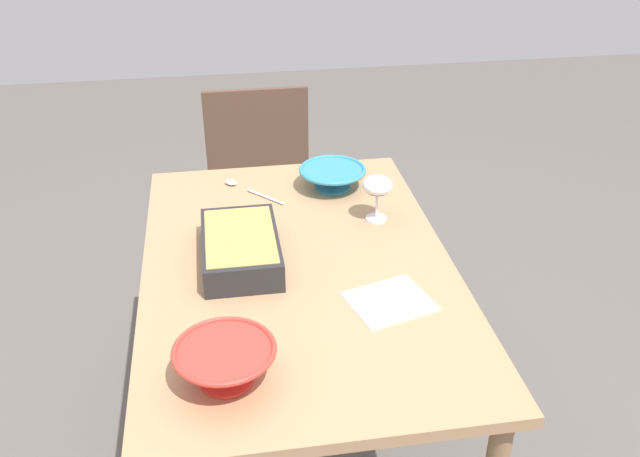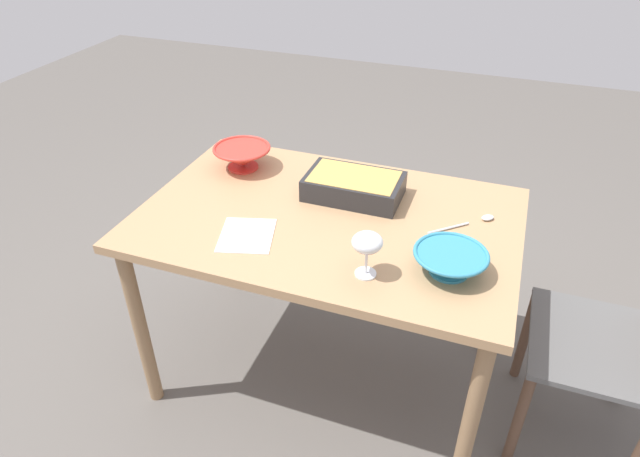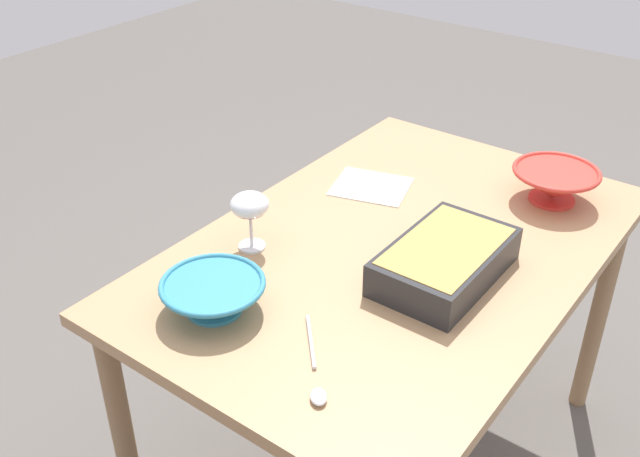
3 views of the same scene
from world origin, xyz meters
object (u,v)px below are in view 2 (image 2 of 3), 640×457
mixing_bowl (242,156)px  chair (624,340)px  wine_glass (367,244)px  napkin (247,235)px  casserole_dish (354,185)px  dining_table (328,235)px  small_bowl (450,261)px  serving_spoon (474,221)px

mixing_bowl → chair: bearing=-7.4°
wine_glass → napkin: 0.43m
mixing_bowl → napkin: size_ratio=1.13×
chair → wine_glass: bearing=-159.7°
wine_glass → casserole_dish: bearing=111.6°
dining_table → small_bowl: size_ratio=5.82×
casserole_dish → napkin: (-0.25, -0.35, -0.04)m
wine_glass → chair: bearing=20.3°
casserole_dish → mixing_bowl: bearing=172.6°
small_bowl → serving_spoon: small_bowl is taller
small_bowl → casserole_dish: bearing=140.5°
casserole_dish → napkin: bearing=-125.0°
wine_glass → serving_spoon: bearing=55.7°
serving_spoon → casserole_dish: bearing=176.0°
serving_spoon → small_bowl: bearing=-97.5°
napkin → casserole_dish: bearing=55.0°
chair → small_bowl: 0.67m
serving_spoon → napkin: size_ratio=1.02×
dining_table → casserole_dish: size_ratio=3.77×
chair → dining_table: bearing=-178.5°
dining_table → chair: (0.99, 0.03, -0.19)m
serving_spoon → wine_glass: bearing=-124.3°
small_bowl → dining_table: bearing=158.6°
small_bowl → napkin: bearing=-177.0°
small_bowl → napkin: (-0.63, -0.03, -0.04)m
dining_table → serving_spoon: (0.47, 0.12, 0.09)m
mixing_bowl → napkin: 0.47m
casserole_dish → small_bowl: 0.50m
dining_table → small_bowl: 0.48m
mixing_bowl → small_bowl: mixing_bowl is taller
wine_glass → mixing_bowl: size_ratio=0.64×
casserole_dish → small_bowl: size_ratio=1.54×
small_bowl → serving_spoon: size_ratio=1.09×
dining_table → chair: 1.01m
dining_table → casserole_dish: casserole_dish is taller
dining_table → napkin: bearing=-135.1°
casserole_dish → serving_spoon: casserole_dish is taller
casserole_dish → wine_glass: bearing=-68.4°
wine_glass → dining_table: bearing=128.2°
wine_glass → serving_spoon: wine_glass is taller
dining_table → casserole_dish: 0.20m
casserole_dish → mixing_bowl: (-0.47, 0.06, 0.01)m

